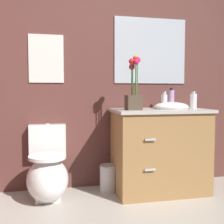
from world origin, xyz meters
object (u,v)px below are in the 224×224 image
object	(u,v)px
flower_vase	(134,88)
trash_bin	(109,178)
hand_wash_bottle	(193,101)
toilet	(48,173)
soap_bottle	(171,99)
wall_poster	(46,59)
vanity_cabinet	(160,149)
lotion_bottle	(164,101)
wall_mirror	(150,51)

from	to	relation	value
flower_vase	trash_bin	world-z (taller)	flower_vase
hand_wash_bottle	toilet	bearing A→B (deg)	178.42
soap_bottle	wall_poster	bearing A→B (deg)	170.13
soap_bottle	vanity_cabinet	bearing A→B (deg)	-153.19
vanity_cabinet	lotion_bottle	world-z (taller)	vanity_cabinet
toilet	trash_bin	bearing A→B (deg)	7.12
vanity_cabinet	hand_wash_bottle	bearing A→B (deg)	-2.25
toilet	flower_vase	bearing A→B (deg)	-7.20
trash_bin	wall_mirror	world-z (taller)	wall_mirror
toilet	vanity_cabinet	distance (m)	1.12
flower_vase	lotion_bottle	world-z (taller)	flower_vase
soap_bottle	hand_wash_bottle	xyz separation A→B (m)	(0.20, -0.09, -0.02)
vanity_cabinet	soap_bottle	bearing A→B (deg)	26.81
vanity_cabinet	flower_vase	size ratio (longest dim) A/B	1.97
soap_bottle	lotion_bottle	bearing A→B (deg)	-155.82
soap_bottle	wall_poster	xyz separation A→B (m)	(-1.25, 0.22, 0.40)
vanity_cabinet	wall_mirror	world-z (taller)	wall_mirror
wall_mirror	trash_bin	bearing A→B (deg)	-159.01
toilet	flower_vase	size ratio (longest dim) A/B	1.34
wall_mirror	wall_poster	bearing A→B (deg)	180.00
soap_bottle	lotion_bottle	distance (m)	0.11
vanity_cabinet	flower_vase	xyz separation A→B (m)	(-0.30, -0.08, 0.61)
trash_bin	wall_poster	world-z (taller)	wall_poster
flower_vase	lotion_bottle	size ratio (longest dim) A/B	3.09
flower_vase	soap_bottle	bearing A→B (deg)	18.58
lotion_bottle	trash_bin	size ratio (longest dim) A/B	0.61
lotion_bottle	soap_bottle	bearing A→B (deg)	24.18
hand_wash_bottle	lotion_bottle	bearing A→B (deg)	171.20
toilet	vanity_cabinet	world-z (taller)	vanity_cabinet
lotion_bottle	hand_wash_bottle	size ratio (longest dim) A/B	0.95
toilet	flower_vase	world-z (taller)	flower_vase
wall_poster	vanity_cabinet	bearing A→B (deg)	-14.91
vanity_cabinet	wall_mirror	size ratio (longest dim) A/B	1.27
vanity_cabinet	wall_mirror	bearing A→B (deg)	90.54
toilet	wall_poster	size ratio (longest dim) A/B	1.44
flower_vase	wall_poster	world-z (taller)	wall_poster
wall_mirror	lotion_bottle	bearing A→B (deg)	-77.95
vanity_cabinet	flower_vase	world-z (taller)	flower_vase
wall_poster	wall_mirror	size ratio (longest dim) A/B	0.60
toilet	hand_wash_bottle	world-z (taller)	hand_wash_bottle
toilet	wall_mirror	world-z (taller)	wall_mirror
hand_wash_bottle	trash_bin	world-z (taller)	hand_wash_bottle
flower_vase	soap_bottle	distance (m)	0.49
soap_bottle	wall_mirror	distance (m)	0.58
toilet	wall_mirror	distance (m)	1.66
vanity_cabinet	lotion_bottle	distance (m)	0.49
wall_poster	wall_mirror	world-z (taller)	wall_mirror
vanity_cabinet	trash_bin	world-z (taller)	vanity_cabinet
toilet	hand_wash_bottle	bearing A→B (deg)	-1.58
toilet	vanity_cabinet	bearing A→B (deg)	-1.37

